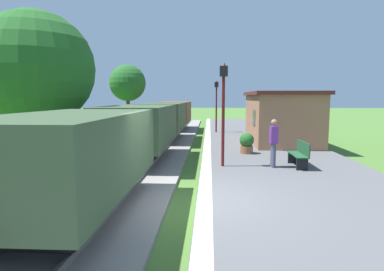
# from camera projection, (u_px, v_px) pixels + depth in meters

# --- Properties ---
(ground_plane) EXTENTS (160.00, 160.00, 0.00)m
(ground_plane) POSITION_uv_depth(u_px,v_px,m) (188.00, 208.00, 7.97)
(ground_plane) COLOR #47702D
(platform_slab) EXTENTS (6.00, 60.00, 0.25)m
(platform_slab) POSITION_uv_depth(u_px,v_px,m) (321.00, 206.00, 7.78)
(platform_slab) COLOR #565659
(platform_slab) RESTS_ON ground
(platform_edge_stripe) EXTENTS (0.36, 60.00, 0.01)m
(platform_edge_stripe) POSITION_uv_depth(u_px,v_px,m) (205.00, 199.00, 7.92)
(platform_edge_stripe) COLOR silver
(platform_edge_stripe) RESTS_ON platform_slab
(track_ballast) EXTENTS (3.80, 60.00, 0.12)m
(track_ballast) POSITION_uv_depth(u_px,v_px,m) (93.00, 204.00, 8.09)
(track_ballast) COLOR gray
(track_ballast) RESTS_ON ground
(rail_near) EXTENTS (0.07, 60.00, 0.14)m
(rail_near) POSITION_uv_depth(u_px,v_px,m) (121.00, 200.00, 8.04)
(rail_near) COLOR slate
(rail_near) RESTS_ON track_ballast
(rail_far) EXTENTS (0.07, 60.00, 0.14)m
(rail_far) POSITION_uv_depth(u_px,v_px,m) (64.00, 199.00, 8.11)
(rail_far) COLOR slate
(rail_far) RESTS_ON track_ballast
(freight_train) EXTENTS (2.50, 26.00, 2.12)m
(freight_train) POSITION_uv_depth(u_px,v_px,m) (153.00, 123.00, 16.70)
(freight_train) COLOR #384C33
(freight_train) RESTS_ON rail_near
(station_hut) EXTENTS (3.50, 5.80, 2.78)m
(station_hut) POSITION_uv_depth(u_px,v_px,m) (281.00, 117.00, 17.64)
(station_hut) COLOR #9E6B4C
(station_hut) RESTS_ON platform_slab
(bench_near_hut) EXTENTS (0.42, 1.50, 0.91)m
(bench_near_hut) POSITION_uv_depth(u_px,v_px,m) (300.00, 154.00, 11.56)
(bench_near_hut) COLOR #1E4C2D
(bench_near_hut) RESTS_ON platform_slab
(person_waiting) EXTENTS (0.25, 0.38, 1.71)m
(person_waiting) POSITION_uv_depth(u_px,v_px,m) (274.00, 141.00, 11.43)
(person_waiting) COLOR #474C66
(person_waiting) RESTS_ON platform_slab
(potted_planter) EXTENTS (0.64, 0.64, 0.92)m
(potted_planter) POSITION_uv_depth(u_px,v_px,m) (247.00, 143.00, 14.33)
(potted_planter) COLOR brown
(potted_planter) RESTS_ON platform_slab
(lamp_post_near) EXTENTS (0.28, 0.28, 3.70)m
(lamp_post_near) POSITION_uv_depth(u_px,v_px,m) (223.00, 95.00, 11.42)
(lamp_post_near) COLOR #591414
(lamp_post_near) RESTS_ON platform_slab
(lamp_post_far) EXTENTS (0.28, 0.28, 3.70)m
(lamp_post_far) POSITION_uv_depth(u_px,v_px,m) (216.00, 96.00, 22.98)
(lamp_post_far) COLOR #591414
(lamp_post_far) RESTS_ON platform_slab
(tree_trackside_mid) EXTENTS (4.49, 4.49, 6.08)m
(tree_trackside_mid) POSITION_uv_depth(u_px,v_px,m) (36.00, 69.00, 12.66)
(tree_trackside_mid) COLOR #4C3823
(tree_trackside_mid) RESTS_ON ground
(tree_trackside_far) EXTENTS (3.62, 3.62, 6.15)m
(tree_trackside_far) POSITION_uv_depth(u_px,v_px,m) (21.00, 69.00, 18.08)
(tree_trackside_far) COLOR #4C3823
(tree_trackside_far) RESTS_ON ground
(tree_field_left) EXTENTS (2.85, 2.85, 5.29)m
(tree_field_left) POSITION_uv_depth(u_px,v_px,m) (128.00, 83.00, 25.45)
(tree_field_left) COLOR #4C3823
(tree_field_left) RESTS_ON ground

